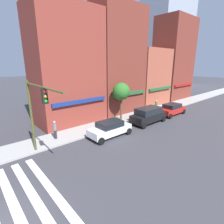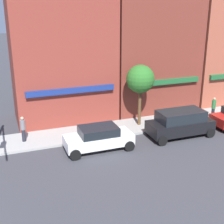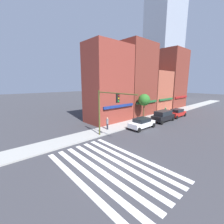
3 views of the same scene
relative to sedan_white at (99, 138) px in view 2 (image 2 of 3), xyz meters
name	(u,v)px [view 2 (image 2 of 3)]	position (x,y,z in m)	size (l,w,h in m)	color
storefront_row	(190,31)	(11.00, 6.80, 5.94)	(30.98, 5.30, 15.37)	maroon
sedan_white	(99,138)	(0.00, 0.00, 0.00)	(4.41, 2.02, 1.59)	white
suv_black	(180,123)	(6.12, 0.00, 0.19)	(4.72, 2.12, 1.94)	black
pedestrian_grey_coat	(23,129)	(-4.46, 2.73, 0.23)	(0.32, 0.32, 1.77)	#23232D
pedestrian_green_top	(213,108)	(10.49, 1.95, 0.23)	(0.32, 0.32, 1.77)	#23232D
street_tree	(140,79)	(4.24, 2.80, 2.89)	(2.11, 2.11, 4.68)	brown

